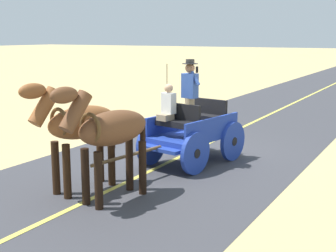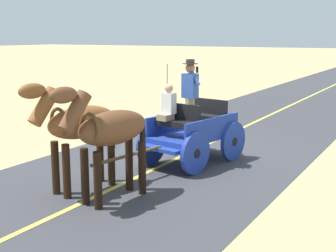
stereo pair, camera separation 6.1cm
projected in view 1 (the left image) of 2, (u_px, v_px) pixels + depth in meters
ground_plane at (187, 154)px, 12.14m from camera, size 200.00×200.00×0.00m
road_surface at (187, 153)px, 12.14m from camera, size 6.02×160.00×0.01m
road_centre_stripe at (187, 153)px, 12.14m from camera, size 0.12×160.00×0.00m
horse_drawn_carriage at (191, 130)px, 11.11m from camera, size 1.82×4.51×2.50m
horse_near_side at (109, 131)px, 8.46m from camera, size 0.88×2.15×2.21m
horse_off_side at (78, 125)px, 9.01m from camera, size 0.90×2.15×2.21m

